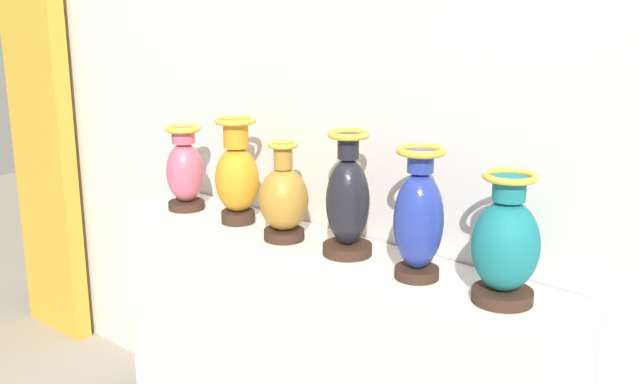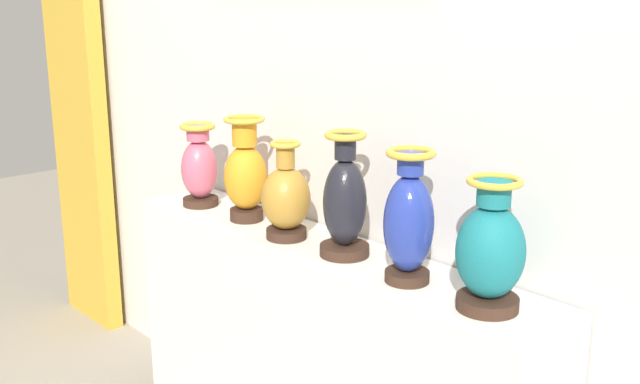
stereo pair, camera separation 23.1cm
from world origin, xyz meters
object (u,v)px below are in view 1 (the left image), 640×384
vase_ochre (284,199)px  vase_teal (506,245)px  vase_amber (237,175)px  vase_onyx (348,202)px  vase_cobalt (419,218)px  vase_rose (185,170)px

vase_ochre → vase_teal: vase_teal is taller
vase_ochre → vase_amber: bearing=174.2°
vase_onyx → vase_teal: (0.52, -0.01, -0.01)m
vase_onyx → vase_amber: bearing=180.0°
vase_cobalt → vase_teal: vase_cobalt is taller
vase_onyx → vase_cobalt: 0.27m
vase_rose → vase_amber: 0.26m
vase_cobalt → vase_ochre: bearing=-179.5°
vase_amber → vase_teal: (1.01, -0.01, -0.01)m
vase_amber → vase_ochre: size_ratio=1.14×
vase_ochre → vase_cobalt: 0.51m
vase_amber → vase_cobalt: bearing=-1.6°
vase_onyx → vase_cobalt: vase_onyx is taller
vase_amber → vase_ochre: bearing=-5.8°
vase_rose → vase_amber: vase_amber is taller
vase_onyx → vase_rose: bearing=-179.0°
vase_rose → vase_ochre: vase_ochre is taller
vase_ochre → vase_onyx: 0.25m
vase_cobalt → vase_teal: size_ratio=1.09×
vase_amber → vase_rose: bearing=-177.1°
vase_rose → vase_ochre: size_ratio=0.97×
vase_rose → vase_cobalt: bearing=-0.4°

